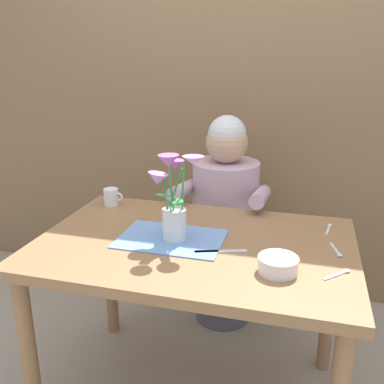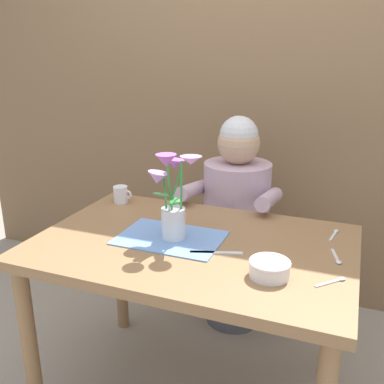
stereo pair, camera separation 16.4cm
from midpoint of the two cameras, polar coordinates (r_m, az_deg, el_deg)
wood_panel_backdrop at (r=2.53m, az=4.79°, el=14.00°), size 4.00×0.10×2.50m
dining_table at (r=1.70m, az=-2.49°, el=-9.55°), size 1.20×0.80×0.74m
seated_person at (r=2.27m, az=2.35°, el=-4.36°), size 0.45×0.47×1.14m
striped_placemat at (r=1.67m, az=-5.59°, el=-6.22°), size 0.40×0.28×0.00m
flower_vase at (r=1.60m, az=-5.45°, el=-0.90°), size 0.24×0.20×0.35m
ceramic_bowl at (r=1.44m, az=8.10°, el=-9.47°), size 0.14×0.14×0.06m
dinner_knife at (r=1.57m, az=0.80°, el=-7.94°), size 0.19×0.08×0.00m
ceramic_mug at (r=2.06m, az=-12.86°, el=-0.69°), size 0.09×0.07×0.08m
spoon_0 at (r=1.48m, az=16.15°, el=-10.35°), size 0.09×0.10×0.01m
spoon_1 at (r=1.62m, az=15.97°, el=-7.69°), size 0.05×0.12×0.01m
spoon_2 at (r=1.83m, az=15.27°, el=-4.60°), size 0.03×0.12×0.01m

